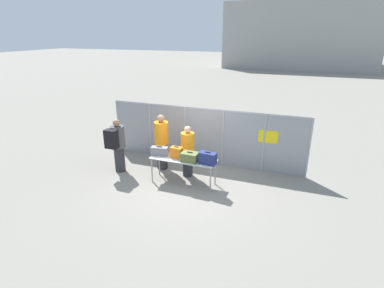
% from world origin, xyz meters
% --- Properties ---
extents(ground_plane, '(120.00, 120.00, 0.00)m').
position_xyz_m(ground_plane, '(0.00, 0.00, 0.00)').
color(ground_plane, gray).
extents(fence_section, '(6.78, 0.07, 1.94)m').
position_xyz_m(fence_section, '(0.02, 1.63, 1.02)').
color(fence_section, '#9EA0A5').
rests_on(fence_section, ground_plane).
extents(inspection_table, '(1.96, 0.62, 0.79)m').
position_xyz_m(inspection_table, '(-0.07, -0.02, 0.72)').
color(inspection_table, '#B2B2AD').
rests_on(inspection_table, ground_plane).
extents(suitcase_grey, '(0.54, 0.30, 0.28)m').
position_xyz_m(suitcase_grey, '(-0.86, 0.01, 0.92)').
color(suitcase_grey, slate).
rests_on(suitcase_grey, inspection_table).
extents(suitcase_orange, '(0.36, 0.23, 0.35)m').
position_xyz_m(suitcase_orange, '(-0.29, 0.00, 0.95)').
color(suitcase_orange, orange).
rests_on(suitcase_orange, inspection_table).
extents(suitcase_olive, '(0.49, 0.36, 0.28)m').
position_xyz_m(suitcase_olive, '(0.16, -0.09, 0.92)').
color(suitcase_olive, '#566033').
rests_on(suitcase_olive, inspection_table).
extents(suitcase_navy, '(0.51, 0.29, 0.36)m').
position_xyz_m(suitcase_navy, '(0.70, -0.11, 0.96)').
color(suitcase_navy, navy).
rests_on(suitcase_navy, inspection_table).
extents(traveler_hooded, '(0.43, 0.67, 1.75)m').
position_xyz_m(traveler_hooded, '(-2.33, -0.01, 0.96)').
color(traveler_hooded, '#2D2D33').
rests_on(traveler_hooded, ground_plane).
extents(security_worker_near, '(0.40, 0.40, 1.63)m').
position_xyz_m(security_worker_near, '(-0.13, 0.49, 0.84)').
color(security_worker_near, '#2D2D33').
rests_on(security_worker_near, ground_plane).
extents(security_worker_far, '(0.45, 0.45, 1.84)m').
position_xyz_m(security_worker_far, '(-1.12, 0.71, 0.95)').
color(security_worker_far, '#2D2D33').
rests_on(security_worker_far, ground_plane).
extents(utility_trailer, '(4.18, 2.17, 0.72)m').
position_xyz_m(utility_trailer, '(1.13, 3.95, 0.42)').
color(utility_trailer, silver).
rests_on(utility_trailer, ground_plane).
extents(distant_hangar, '(17.23, 13.98, 7.57)m').
position_xyz_m(distant_hangar, '(1.74, 36.47, 3.79)').
color(distant_hangar, '#999993').
rests_on(distant_hangar, ground_plane).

